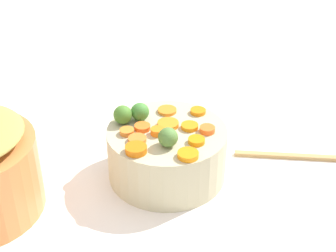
{
  "coord_description": "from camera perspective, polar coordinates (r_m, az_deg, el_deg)",
  "views": [
    {
      "loc": [
        -0.64,
        -0.47,
        0.61
      ],
      "look_at": [
        -0.03,
        -0.0,
        0.13
      ],
      "focal_mm": 54.04,
      "sensor_mm": 36.0,
      "label": 1
    }
  ],
  "objects": [
    {
      "name": "tabletop",
      "position": [
        1.0,
        0.97,
        -5.03
      ],
      "size": [
        2.4,
        2.4,
        0.02
      ],
      "primitive_type": "cube",
      "color": "white",
      "rests_on": "ground"
    },
    {
      "name": "serving_bowl_carrots",
      "position": [
        0.94,
        -0.0,
        -3.08
      ],
      "size": [
        0.22,
        0.22,
        0.1
      ],
      "primitive_type": "cylinder",
      "color": "#BBB38F",
      "rests_on": "tabletop"
    },
    {
      "name": "carrot_slice_0",
      "position": [
        0.97,
        3.41,
        1.67
      ],
      "size": [
        0.04,
        0.04,
        0.01
      ],
      "primitive_type": "cylinder",
      "rotation": [
        0.0,
        0.0,
        2.51
      ],
      "color": "orange",
      "rests_on": "serving_bowl_carrots"
    },
    {
      "name": "carrot_slice_1",
      "position": [
        0.92,
        -2.91,
        -0.14
      ],
      "size": [
        0.04,
        0.04,
        0.01
      ],
      "primitive_type": "cylinder",
      "rotation": [
        0.0,
        0.0,
        3.6
      ],
      "color": "orange",
      "rests_on": "serving_bowl_carrots"
    },
    {
      "name": "carrot_slice_2",
      "position": [
        0.86,
        -3.68,
        -2.6
      ],
      "size": [
        0.04,
        0.04,
        0.01
      ],
      "primitive_type": "cylinder",
      "rotation": [
        0.0,
        0.0,
        3.21
      ],
      "color": "orange",
      "rests_on": "serving_bowl_carrots"
    },
    {
      "name": "carrot_slice_3",
      "position": [
        0.88,
        3.23,
        -1.67
      ],
      "size": [
        0.04,
        0.04,
        0.01
      ],
      "primitive_type": "cylinder",
      "rotation": [
        0.0,
        0.0,
        2.91
      ],
      "color": "orange",
      "rests_on": "serving_bowl_carrots"
    },
    {
      "name": "carrot_slice_4",
      "position": [
        0.91,
        4.45,
        -0.39
      ],
      "size": [
        0.03,
        0.03,
        0.01
      ],
      "primitive_type": "cylinder",
      "rotation": [
        0.0,
        0.0,
        0.04
      ],
      "color": "orange",
      "rests_on": "serving_bowl_carrots"
    },
    {
      "name": "carrot_slice_5",
      "position": [
        0.9,
        -1.21,
        -0.61
      ],
      "size": [
        0.03,
        0.03,
        0.01
      ],
      "primitive_type": "cylinder",
      "rotation": [
        0.0,
        0.0,
        0.87
      ],
      "color": "orange",
      "rests_on": "serving_bowl_carrots"
    },
    {
      "name": "carrot_slice_6",
      "position": [
        0.84,
        2.27,
        -3.25
      ],
      "size": [
        0.05,
        0.05,
        0.01
      ],
      "primitive_type": "cylinder",
      "rotation": [
        0.0,
        0.0,
        0.59
      ],
      "color": "orange",
      "rests_on": "serving_bowl_carrots"
    },
    {
      "name": "carrot_slice_7",
      "position": [
        0.93,
        0.0,
        0.22
      ],
      "size": [
        0.05,
        0.05,
        0.01
      ],
      "primitive_type": "cylinder",
      "rotation": [
        0.0,
        0.0,
        0.55
      ],
      "color": "orange",
      "rests_on": "serving_bowl_carrots"
    },
    {
      "name": "carrot_slice_8",
      "position": [
        0.97,
        -0.1,
        1.76
      ],
      "size": [
        0.05,
        0.05,
        0.01
      ],
      "primitive_type": "cylinder",
      "rotation": [
        0.0,
        0.0,
        3.52
      ],
      "color": "orange",
      "rests_on": "serving_bowl_carrots"
    },
    {
      "name": "carrot_slice_9",
      "position": [
        0.88,
        -3.48,
        -1.52
      ],
      "size": [
        0.04,
        0.04,
        0.01
      ],
      "primitive_type": "cylinder",
      "rotation": [
        0.0,
        0.0,
        1.15
      ],
      "color": "orange",
      "rests_on": "serving_bowl_carrots"
    },
    {
      "name": "carrot_slice_10",
      "position": [
        0.91,
        -4.66,
        -0.63
      ],
      "size": [
        0.04,
        0.04,
        0.01
      ],
      "primitive_type": "cylinder",
      "rotation": [
        0.0,
        0.0,
        5.35
      ],
      "color": "orange",
      "rests_on": "serving_bowl_carrots"
    },
    {
      "name": "carrot_slice_11",
      "position": [
        0.92,
        2.39,
        -0.1
      ],
      "size": [
        0.04,
        0.04,
        0.01
      ],
      "primitive_type": "cylinder",
      "rotation": [
        0.0,
        0.0,
        0.86
      ],
      "color": "orange",
      "rests_on": "serving_bowl_carrots"
    },
    {
      "name": "brussels_sprout_0",
      "position": [
        0.86,
        -0.0,
        -1.27
      ],
      "size": [
        0.03,
        0.03,
        0.03
      ],
      "primitive_type": "sphere",
      "color": "#527F39",
      "rests_on": "serving_bowl_carrots"
    },
    {
      "name": "brussels_sprout_1",
      "position": [
        0.94,
        -3.18,
        1.62
      ],
      "size": [
        0.03,
        0.03,
        0.03
      ],
      "primitive_type": "sphere",
      "color": "#428234",
      "rests_on": "serving_bowl_carrots"
    },
    {
      "name": "brussels_sprout_2",
      "position": [
        0.93,
        -5.12,
        1.28
      ],
      "size": [
        0.04,
        0.04,
        0.04
      ],
      "primitive_type": "sphere",
      "color": "#467B2B",
      "rests_on": "serving_bowl_carrots"
    },
    {
      "name": "wooden_spoon",
      "position": [
        1.06,
        18.42,
        -3.46
      ],
      "size": [
        0.18,
        0.25,
        0.01
      ],
      "color": "tan",
      "rests_on": "tabletop"
    }
  ]
}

